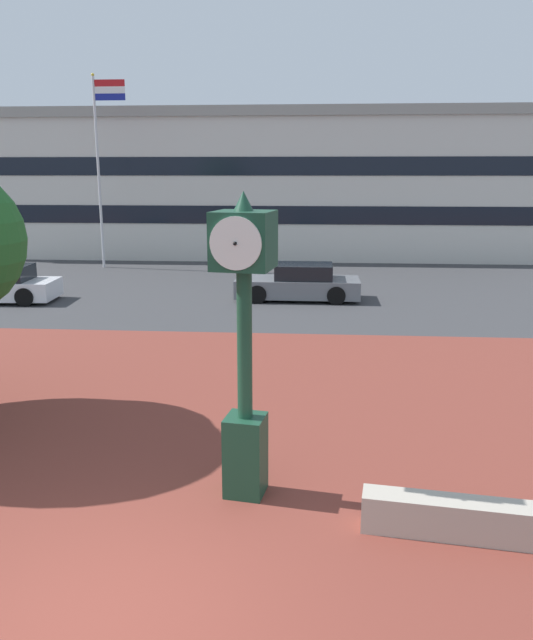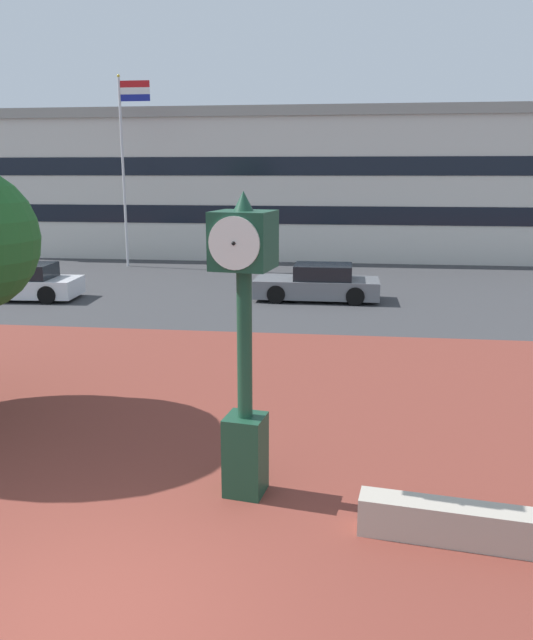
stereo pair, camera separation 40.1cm
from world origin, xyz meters
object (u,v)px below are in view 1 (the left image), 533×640
(car_street_near, at_px, (299,284))
(flagpole_primary, at_px, (101,158))
(car_street_mid, at_px, (0,286))
(civic_building, at_px, (258,183))
(street_clock, at_px, (245,334))

(car_street_near, height_order, flagpole_primary, flagpole_primary)
(car_street_near, bearing_deg, car_street_mid, 96.69)
(car_street_near, relative_size, flagpole_primary, 0.50)
(car_street_mid, distance_m, civic_building, 20.31)
(car_street_near, relative_size, car_street_mid, 1.07)
(street_clock, bearing_deg, civic_building, 103.64)
(car_street_near, distance_m, civic_building, 17.97)
(street_clock, distance_m, car_street_near, 14.21)
(car_street_near, bearing_deg, flagpole_primary, 53.29)
(flagpole_primary, bearing_deg, car_street_mid, -97.72)
(car_street_mid, height_order, civic_building, civic_building)
(car_street_near, xyz_separation_m, civic_building, (-3.02, 17.41, 3.26))
(street_clock, relative_size, car_street_mid, 1.03)
(car_street_near, bearing_deg, civic_building, 10.19)
(street_clock, xyz_separation_m, car_street_mid, (-10.15, 12.92, -1.77))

